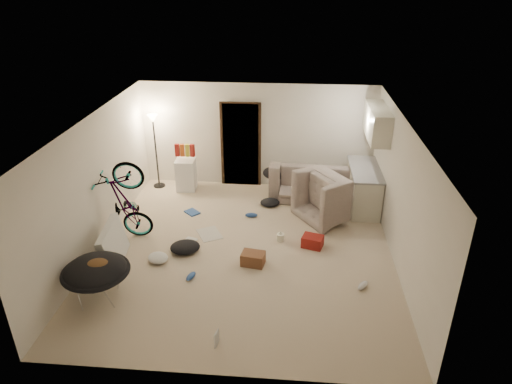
# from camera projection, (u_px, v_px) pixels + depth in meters

# --- Properties ---
(floor) EXTENTS (5.50, 6.00, 0.02)m
(floor) POSITION_uv_depth(u_px,v_px,m) (245.00, 250.00, 8.68)
(floor) COLOR beige
(floor) RESTS_ON ground
(ceiling) EXTENTS (5.50, 6.00, 0.02)m
(ceiling) POSITION_uv_depth(u_px,v_px,m) (243.00, 123.00, 7.57)
(ceiling) COLOR white
(ceiling) RESTS_ON wall_back
(wall_back) EXTENTS (5.50, 0.02, 2.50)m
(wall_back) POSITION_uv_depth(u_px,v_px,m) (258.00, 136.00, 10.82)
(wall_back) COLOR white
(wall_back) RESTS_ON floor
(wall_front) EXTENTS (5.50, 0.02, 2.50)m
(wall_front) POSITION_uv_depth(u_px,v_px,m) (217.00, 300.00, 5.43)
(wall_front) COLOR white
(wall_front) RESTS_ON floor
(wall_left) EXTENTS (0.02, 6.00, 2.50)m
(wall_left) POSITION_uv_depth(u_px,v_px,m) (94.00, 185.00, 8.34)
(wall_left) COLOR white
(wall_left) RESTS_ON floor
(wall_right) EXTENTS (0.02, 6.00, 2.50)m
(wall_right) POSITION_uv_depth(u_px,v_px,m) (402.00, 197.00, 7.92)
(wall_right) COLOR white
(wall_right) RESTS_ON floor
(doorway) EXTENTS (0.85, 0.10, 2.04)m
(doorway) POSITION_uv_depth(u_px,v_px,m) (241.00, 145.00, 10.92)
(doorway) COLOR black
(doorway) RESTS_ON floor
(door_trim) EXTENTS (0.97, 0.04, 2.10)m
(door_trim) POSITION_uv_depth(u_px,v_px,m) (241.00, 145.00, 10.89)
(door_trim) COLOR #311E11
(door_trim) RESTS_ON floor
(floor_lamp) EXTENTS (0.28, 0.28, 1.81)m
(floor_lamp) POSITION_uv_depth(u_px,v_px,m) (154.00, 136.00, 10.66)
(floor_lamp) COLOR black
(floor_lamp) RESTS_ON floor
(kitchen_counter) EXTENTS (0.60, 1.50, 0.88)m
(kitchen_counter) POSITION_uv_depth(u_px,v_px,m) (363.00, 188.00, 10.09)
(kitchen_counter) COLOR beige
(kitchen_counter) RESTS_ON floor
(counter_top) EXTENTS (0.64, 1.54, 0.04)m
(counter_top) POSITION_uv_depth(u_px,v_px,m) (365.00, 169.00, 9.89)
(counter_top) COLOR gray
(counter_top) RESTS_ON kitchen_counter
(kitchen_uppers) EXTENTS (0.38, 1.40, 0.65)m
(kitchen_uppers) POSITION_uv_depth(u_px,v_px,m) (377.00, 123.00, 9.42)
(kitchen_uppers) COLOR beige
(kitchen_uppers) RESTS_ON wall_right
(sofa) EXTENTS (2.14, 0.95, 0.61)m
(sofa) POSITION_uv_depth(u_px,v_px,m) (315.00, 184.00, 10.63)
(sofa) COLOR #3C443C
(sofa) RESTS_ON floor
(armchair) EXTENTS (1.49, 1.52, 0.75)m
(armchair) POSITION_uv_depth(u_px,v_px,m) (335.00, 200.00, 9.74)
(armchair) COLOR #3C443C
(armchair) RESTS_ON floor
(bicycle) EXTENTS (1.77, 0.83, 1.00)m
(bicycle) POSITION_uv_depth(u_px,v_px,m) (128.00, 219.00, 8.83)
(bicycle) COLOR black
(bicycle) RESTS_ON floor
(book_asset) EXTENTS (0.27, 0.22, 0.02)m
(book_asset) POSITION_uv_depth(u_px,v_px,m) (215.00, 349.00, 6.40)
(book_asset) COLOR maroon
(book_asset) RESTS_ON floor
(mini_fridge) EXTENTS (0.47, 0.47, 0.76)m
(mini_fridge) POSITION_uv_depth(u_px,v_px,m) (186.00, 175.00, 10.92)
(mini_fridge) COLOR white
(mini_fridge) RESTS_ON floor
(snack_box_0) EXTENTS (0.11, 0.08, 0.30)m
(snack_box_0) POSITION_uv_depth(u_px,v_px,m) (177.00, 150.00, 10.66)
(snack_box_0) COLOR maroon
(snack_box_0) RESTS_ON mini_fridge
(snack_box_1) EXTENTS (0.11, 0.09, 0.30)m
(snack_box_1) POSITION_uv_depth(u_px,v_px,m) (182.00, 150.00, 10.65)
(snack_box_1) COLOR #D0531A
(snack_box_1) RESTS_ON mini_fridge
(snack_box_2) EXTENTS (0.12, 0.09, 0.30)m
(snack_box_2) POSITION_uv_depth(u_px,v_px,m) (187.00, 150.00, 10.64)
(snack_box_2) COLOR yellow
(snack_box_2) RESTS_ON mini_fridge
(snack_box_3) EXTENTS (0.12, 0.09, 0.30)m
(snack_box_3) POSITION_uv_depth(u_px,v_px,m) (192.00, 151.00, 10.63)
(snack_box_3) COLOR maroon
(snack_box_3) RESTS_ON mini_fridge
(saucer_chair) EXTENTS (1.06, 1.06, 0.76)m
(saucer_chair) POSITION_uv_depth(u_px,v_px,m) (97.00, 276.00, 7.18)
(saucer_chair) COLOR silver
(saucer_chair) RESTS_ON floor
(hoodie) EXTENTS (0.57, 0.51, 0.22)m
(hoodie) POSITION_uv_depth(u_px,v_px,m) (97.00, 267.00, 7.06)
(hoodie) COLOR #54371D
(hoodie) RESTS_ON saucer_chair
(sofa_drape) EXTENTS (0.62, 0.54, 0.28)m
(sofa_drape) POSITION_uv_depth(u_px,v_px,m) (275.00, 173.00, 10.60)
(sofa_drape) COLOR black
(sofa_drape) RESTS_ON sofa
(tv_box) EXTENTS (0.41, 1.12, 0.74)m
(tv_box) POSITION_uv_depth(u_px,v_px,m) (113.00, 245.00, 8.16)
(tv_box) COLOR silver
(tv_box) RESTS_ON floor
(drink_case_a) EXTENTS (0.45, 0.35, 0.23)m
(drink_case_a) POSITION_uv_depth(u_px,v_px,m) (253.00, 259.00, 8.20)
(drink_case_a) COLOR brown
(drink_case_a) RESTS_ON floor
(drink_case_b) EXTENTS (0.45, 0.38, 0.22)m
(drink_case_b) POSITION_uv_depth(u_px,v_px,m) (313.00, 241.00, 8.73)
(drink_case_b) COLOR maroon
(drink_case_b) RESTS_ON floor
(juicer) EXTENTS (0.15, 0.15, 0.21)m
(juicer) POSITION_uv_depth(u_px,v_px,m) (281.00, 237.00, 8.94)
(juicer) COLOR white
(juicer) RESTS_ON floor
(newspaper) EXTENTS (0.62, 0.67, 0.01)m
(newspaper) POSITION_uv_depth(u_px,v_px,m) (209.00, 234.00, 9.19)
(newspaper) COLOR beige
(newspaper) RESTS_ON floor
(book_blue) EXTENTS (0.39, 0.38, 0.03)m
(book_blue) POSITION_uv_depth(u_px,v_px,m) (192.00, 212.00, 9.98)
(book_blue) COLOR #294C97
(book_blue) RESTS_ON floor
(book_white) EXTENTS (0.31, 0.35, 0.03)m
(book_white) POSITION_uv_depth(u_px,v_px,m) (189.00, 242.00, 8.91)
(book_white) COLOR silver
(book_white) RESTS_ON floor
(shoe_0) EXTENTS (0.27, 0.12, 0.10)m
(shoe_0) POSITION_uv_depth(u_px,v_px,m) (251.00, 215.00, 9.80)
(shoe_0) COLOR #294C97
(shoe_0) RESTS_ON floor
(shoe_2) EXTENTS (0.19, 0.27, 0.09)m
(shoe_2) POSITION_uv_depth(u_px,v_px,m) (191.00, 276.00, 7.85)
(shoe_2) COLOR #294C97
(shoe_2) RESTS_ON floor
(shoe_4) EXTENTS (0.25, 0.29, 0.10)m
(shoe_4) POSITION_uv_depth(u_px,v_px,m) (363.00, 285.00, 7.62)
(shoe_4) COLOR white
(shoe_4) RESTS_ON floor
(clothes_lump_a) EXTENTS (0.67, 0.61, 0.18)m
(clothes_lump_a) POSITION_uv_depth(u_px,v_px,m) (185.00, 247.00, 8.59)
(clothes_lump_a) COLOR black
(clothes_lump_a) RESTS_ON floor
(clothes_lump_b) EXTENTS (0.52, 0.47, 0.14)m
(clothes_lump_b) POSITION_uv_depth(u_px,v_px,m) (270.00, 202.00, 10.29)
(clothes_lump_b) COLOR black
(clothes_lump_b) RESTS_ON floor
(clothes_lump_c) EXTENTS (0.53, 0.52, 0.12)m
(clothes_lump_c) POSITION_uv_depth(u_px,v_px,m) (158.00, 258.00, 8.32)
(clothes_lump_c) COLOR silver
(clothes_lump_c) RESTS_ON floor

